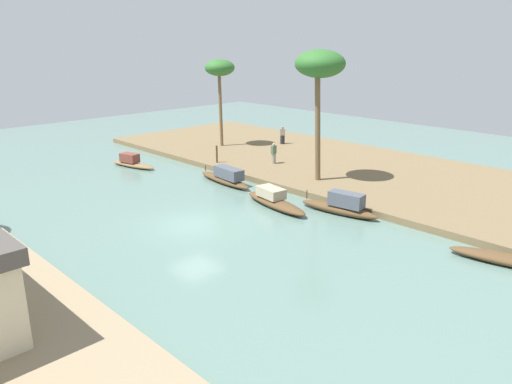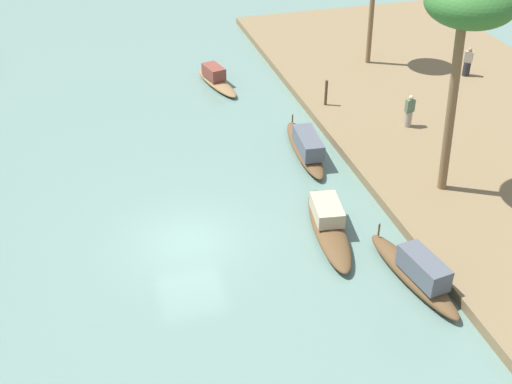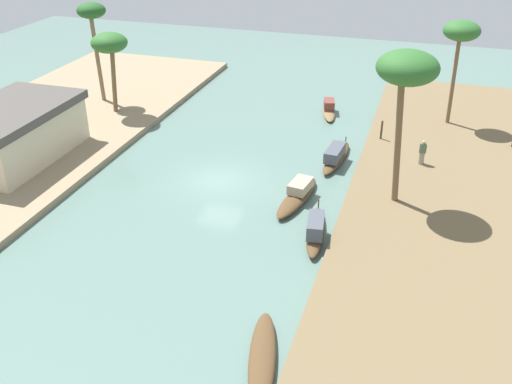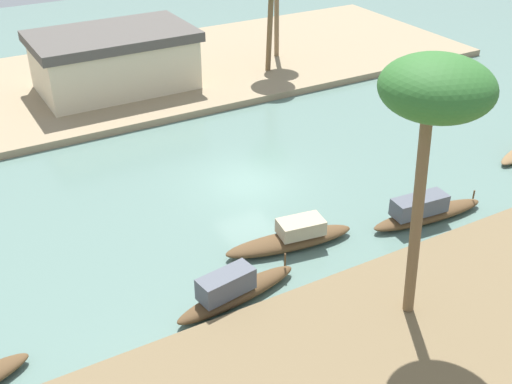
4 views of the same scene
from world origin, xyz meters
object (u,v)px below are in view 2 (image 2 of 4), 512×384
at_px(sampan_upstream_small, 328,224).
at_px(sampan_with_red_awning, 416,272).
at_px(sampan_downstream_large, 306,147).
at_px(person_by_mooring, 467,64).
at_px(person_on_near_bank, 409,113).
at_px(sampan_midstream, 216,79).
at_px(palm_tree_left_near, 470,7).
at_px(mooring_post, 326,93).

xyz_separation_m(sampan_upstream_small, sampan_with_red_awning, (-3.42, -1.75, 0.10)).
distance_m(sampan_downstream_large, person_by_mooring, 12.09).
bearing_deg(person_on_near_bank, sampan_midstream, 126.61).
xyz_separation_m(person_by_mooring, palm_tree_left_near, (-9.57, 7.06, 6.59)).
relative_size(person_by_mooring, mooring_post, 1.21).
relative_size(sampan_upstream_small, mooring_post, 4.02).
distance_m(sampan_upstream_small, person_by_mooring, 16.10).
height_order(sampan_upstream_small, palm_tree_left_near, palm_tree_left_near).
bearing_deg(palm_tree_left_near, sampan_midstream, 24.92).
distance_m(sampan_with_red_awning, person_on_near_bank, 10.64).
bearing_deg(sampan_upstream_small, sampan_downstream_large, -2.88).
relative_size(sampan_with_red_awning, sampan_downstream_large, 0.92).
bearing_deg(sampan_with_red_awning, mooring_post, -16.33).
height_order(sampan_downstream_large, person_on_near_bank, person_on_near_bank).
bearing_deg(person_on_near_bank, sampan_with_red_awning, -122.15).
height_order(sampan_upstream_small, sampan_with_red_awning, sampan_with_red_awning).
relative_size(sampan_upstream_small, person_on_near_bank, 3.35).
xyz_separation_m(sampan_upstream_small, sampan_midstream, (13.95, 0.97, -0.03)).
xyz_separation_m(sampan_with_red_awning, mooring_post, (12.74, -1.74, 0.55)).
relative_size(sampan_upstream_small, sampan_midstream, 1.22).
bearing_deg(sampan_with_red_awning, person_by_mooring, -44.88).
distance_m(sampan_with_red_awning, person_by_mooring, 17.44).
bearing_deg(person_by_mooring, sampan_with_red_awning, -84.71).
relative_size(sampan_upstream_small, sampan_with_red_awning, 1.08).
relative_size(sampan_downstream_large, mooring_post, 4.04).
relative_size(person_on_near_bank, person_by_mooring, 0.99).
xyz_separation_m(sampan_midstream, mooring_post, (-4.63, -4.47, 0.68)).
xyz_separation_m(sampan_downstream_large, person_on_near_bank, (0.62, -5.22, 0.63)).
bearing_deg(sampan_with_red_awning, palm_tree_left_near, -44.71).
bearing_deg(sampan_midstream, sampan_downstream_large, -179.38).
xyz_separation_m(sampan_upstream_small, sampan_downstream_large, (5.55, -1.12, 0.06)).
bearing_deg(person_on_near_bank, sampan_downstream_large, -179.79).
height_order(sampan_with_red_awning, palm_tree_left_near, palm_tree_left_near).
height_order(person_by_mooring, mooring_post, person_by_mooring).
bearing_deg(sampan_with_red_awning, sampan_downstream_large, -4.50).
bearing_deg(person_by_mooring, mooring_post, -129.78).
bearing_deg(person_on_near_bank, person_by_mooring, 31.19).
bearing_deg(person_by_mooring, sampan_upstream_small, -97.04).
distance_m(sampan_midstream, mooring_post, 6.47).
bearing_deg(sampan_upstream_small, person_on_near_bank, -37.25).
height_order(person_on_near_bank, mooring_post, person_on_near_bank).
height_order(sampan_downstream_large, person_by_mooring, person_by_mooring).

